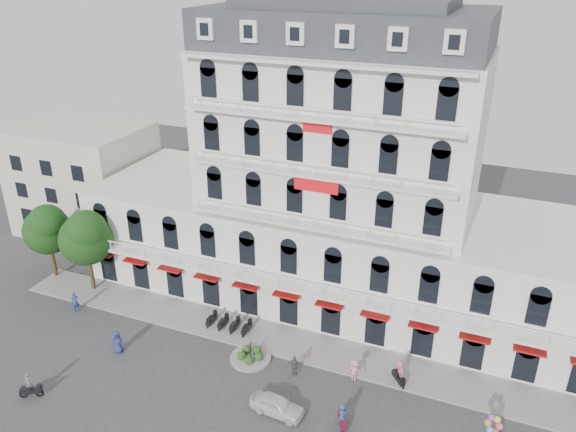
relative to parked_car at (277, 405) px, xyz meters
The scene contains 16 objects.
ground 2.08m from the parked_car, 125.03° to the right, with size 120.00×120.00×0.00m, color #38383A.
sidewalk 7.49m from the parked_car, 98.75° to the left, with size 53.00×4.00×0.16m, color gray.
main_building 18.87m from the parked_car, 93.97° to the left, with size 45.00×15.00×25.80m.
flank_building_west 36.55m from the parked_car, 149.45° to the left, with size 14.00×10.00×12.00m, color beige.
traffic_island 6.04m from the parked_car, 133.37° to the left, with size 3.20×3.20×1.60m.
parked_scooter_row 10.39m from the parked_car, 136.20° to the left, with size 4.40×1.80×1.10m, color black, non-canonical shape.
tree_west_outer 28.73m from the parked_car, 162.85° to the left, with size 4.50×4.48×7.76m.
tree_west_inner 23.97m from the parked_car, 160.41° to the left, with size 4.76×4.76×8.25m.
parked_car is the anchor object (origin of this frame).
rider_west 17.53m from the parked_car, 162.67° to the right, with size 1.55×1.03×2.09m.
rider_east 4.53m from the parked_car, ahead, with size 0.96×1.59×2.03m.
rider_center 9.26m from the parked_car, 40.40° to the left, with size 1.22×1.39×2.12m.
pedestrian_left 14.19m from the parked_car, behind, with size 0.93×0.60×1.90m, color navy.
pedestrian_mid 4.05m from the parked_car, 94.61° to the left, with size 1.01×0.42×1.72m, color #535158.
pedestrian_right 6.53m from the parked_car, 52.76° to the left, with size 1.13×0.65×1.75m, color pink.
pedestrian_far 21.59m from the parked_car, 168.29° to the left, with size 0.70×0.46×1.93m, color navy.
Camera 1 is at (12.92, -25.11, 28.48)m, focal length 35.00 mm.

